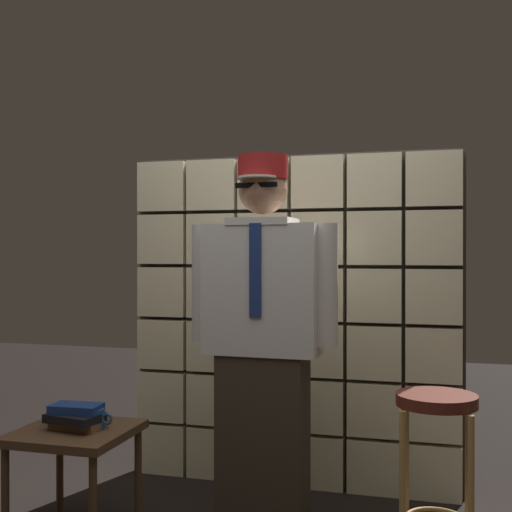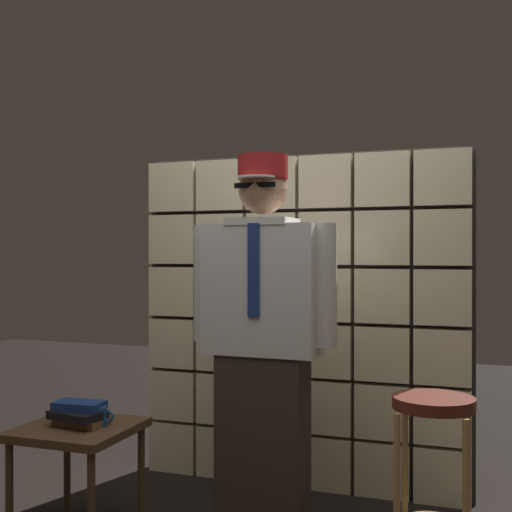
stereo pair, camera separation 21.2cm
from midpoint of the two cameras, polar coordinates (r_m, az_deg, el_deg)
The scene contains 6 objects.
glass_block_wall at distance 3.86m, azimuth 1.47°, elevation -5.68°, with size 1.95×0.10×1.95m.
standing_person at distance 3.17m, azimuth -1.34°, elevation -7.14°, with size 0.72×0.31×1.82m.
bar_stool at distance 2.95m, azimuth 13.32°, elevation -15.26°, with size 0.34×0.34×0.76m.
side_table at distance 3.37m, azimuth -17.23°, elevation -15.25°, with size 0.52×0.52×0.53m.
book_stack at distance 3.32m, azimuth -17.12°, elevation -13.20°, with size 0.27×0.21×0.12m.
coffee_mug at distance 3.29m, azimuth -15.49°, elevation -13.47°, with size 0.13×0.08×0.09m.
Camera 1 is at (0.84, -2.49, 1.36)m, focal length 46.21 mm.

